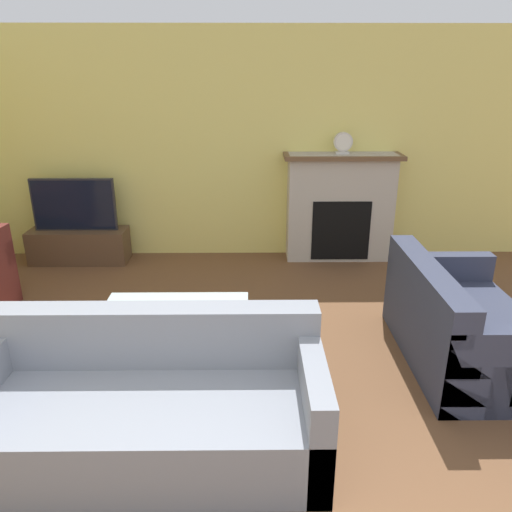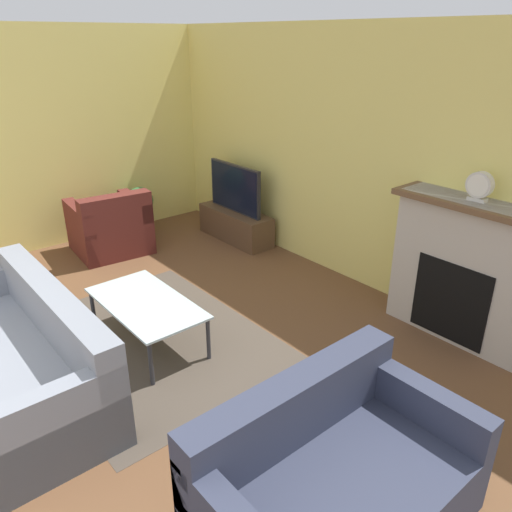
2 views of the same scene
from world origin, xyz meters
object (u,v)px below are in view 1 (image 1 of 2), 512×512
(coffee_table, at_px, (175,313))
(couch_loveseat, at_px, (461,328))
(tv, at_px, (74,205))
(mantel_clock, at_px, (343,143))
(couch_sectional, at_px, (151,408))

(coffee_table, bearing_deg, couch_loveseat, -2.62)
(tv, height_order, mantel_clock, mantel_clock)
(couch_loveseat, xyz_separation_m, coffee_table, (-2.30, 0.11, 0.09))
(tv, height_order, couch_sectional, tv)
(couch_sectional, relative_size, coffee_table, 1.78)
(coffee_table, relative_size, mantel_clock, 4.75)
(couch_loveseat, bearing_deg, coffee_table, 87.38)
(couch_sectional, xyz_separation_m, couch_loveseat, (2.30, 0.98, 0.00))
(mantel_clock, bearing_deg, coffee_table, -126.96)
(couch_sectional, bearing_deg, coffee_table, 89.95)
(tv, bearing_deg, mantel_clock, 1.88)
(couch_sectional, distance_m, couch_loveseat, 2.50)
(tv, relative_size, mantel_clock, 3.94)
(couch_loveseat, xyz_separation_m, mantel_clock, (-0.61, 2.35, 1.13))
(couch_sectional, height_order, coffee_table, couch_sectional)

